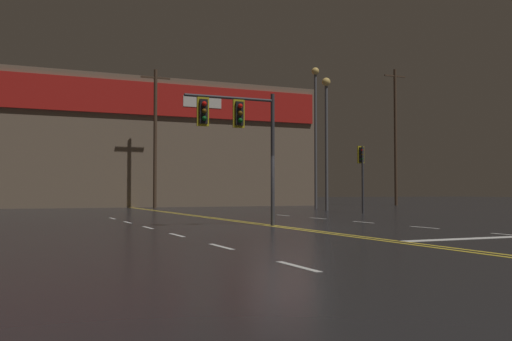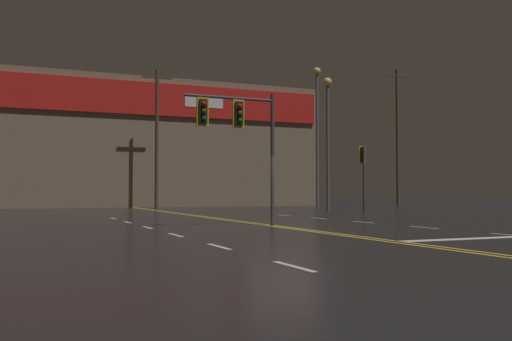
{
  "view_description": "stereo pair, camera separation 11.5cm",
  "coord_description": "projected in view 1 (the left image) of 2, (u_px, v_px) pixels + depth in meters",
  "views": [
    {
      "loc": [
        -8.5,
        -17.14,
        1.19
      ],
      "look_at": [
        0.0,
        2.56,
        2.0
      ],
      "focal_mm": 40.0,
      "sensor_mm": 36.0,
      "label": 1
    },
    {
      "loc": [
        -8.4,
        -17.18,
        1.19
      ],
      "look_at": [
        0.0,
        2.56,
        2.0
      ],
      "focal_mm": 40.0,
      "sensor_mm": 36.0,
      "label": 2
    }
  ],
  "objects": [
    {
      "name": "ground_plane",
      "position": [
        286.0,
        228.0,
        19.04
      ],
      "size": [
        200.0,
        200.0,
        0.0
      ],
      "primitive_type": "plane",
      "color": "black"
    },
    {
      "name": "road_markings",
      "position": [
        319.0,
        229.0,
        18.42
      ],
      "size": [
        12.68,
        60.0,
        0.01
      ],
      "color": "gold",
      "rests_on": "ground"
    },
    {
      "name": "traffic_signal_median",
      "position": [
        236.0,
        124.0,
        19.91
      ],
      "size": [
        3.36,
        0.36,
        4.72
      ],
      "color": "#38383D",
      "rests_on": "ground"
    },
    {
      "name": "traffic_signal_corner_northeast",
      "position": [
        362.0,
        164.0,
        32.42
      ],
      "size": [
        0.42,
        0.36,
        3.81
      ],
      "color": "#38383D",
      "rests_on": "ground"
    },
    {
      "name": "streetlight_near_left",
      "position": [
        316.0,
        119.0,
        41.77
      ],
      "size": [
        0.56,
        0.56,
        10.36
      ],
      "color": "#59595E",
      "rests_on": "ground"
    },
    {
      "name": "streetlight_far_left",
      "position": [
        326.0,
        124.0,
        36.98
      ],
      "size": [
        0.56,
        0.56,
        8.63
      ],
      "color": "#59595E",
      "rests_on": "ground"
    },
    {
      "name": "building_backdrop",
      "position": [
        120.0,
        145.0,
        48.21
      ],
      "size": [
        31.98,
        10.23,
        10.22
      ],
      "color": "#7A6651",
      "rests_on": "ground"
    },
    {
      "name": "utility_pole_row",
      "position": [
        157.0,
        131.0,
        42.02
      ],
      "size": [
        48.02,
        0.26,
        12.11
      ],
      "color": "#4C3828",
      "rests_on": "ground"
    }
  ]
}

